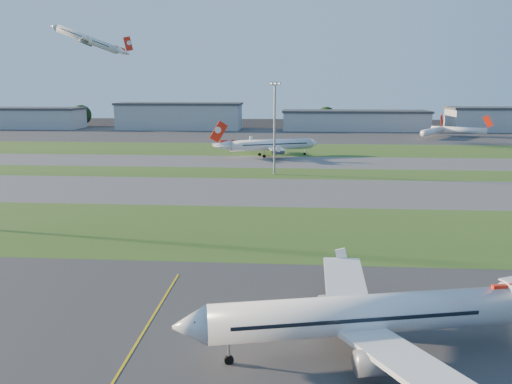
# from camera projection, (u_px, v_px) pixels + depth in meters

# --- Properties ---
(grass_strip_a) EXTENTS (300.00, 34.00, 0.01)m
(grass_strip_a) POSITION_uv_depth(u_px,v_px,m) (178.00, 228.00, 88.52)
(grass_strip_a) COLOR #32531B
(grass_strip_a) RESTS_ON ground
(taxiway_a) EXTENTS (300.00, 32.00, 0.01)m
(taxiway_a) POSITION_uv_depth(u_px,v_px,m) (209.00, 190.00, 120.70)
(taxiway_a) COLOR #515154
(taxiway_a) RESTS_ON ground
(grass_strip_b) EXTENTS (300.00, 18.00, 0.01)m
(grass_strip_b) POSITION_uv_depth(u_px,v_px,m) (223.00, 173.00, 145.09)
(grass_strip_b) COLOR #32531B
(grass_strip_b) RESTS_ON ground
(taxiway_b) EXTENTS (300.00, 26.00, 0.01)m
(taxiway_b) POSITION_uv_depth(u_px,v_px,m) (232.00, 161.00, 166.54)
(taxiway_b) COLOR #515154
(taxiway_b) RESTS_ON ground
(grass_strip_c) EXTENTS (300.00, 40.00, 0.01)m
(grass_strip_c) POSITION_uv_depth(u_px,v_px,m) (242.00, 149.00, 198.73)
(grass_strip_c) COLOR #32531B
(grass_strip_c) RESTS_ON ground
(apron_far) EXTENTS (400.00, 80.00, 0.01)m
(apron_far) POSITION_uv_depth(u_px,v_px,m) (253.00, 135.00, 257.25)
(apron_far) COLOR #333335
(apron_far) RESTS_ON ground
(airliner_parked) EXTENTS (35.25, 29.59, 11.14)m
(airliner_parked) POSITION_uv_depth(u_px,v_px,m) (366.00, 315.00, 46.33)
(airliner_parked) COLOR silver
(airliner_parked) RESTS_ON ground
(airliner_taxiing) EXTENTS (35.48, 30.10, 11.68)m
(airliner_taxiing) POSITION_uv_depth(u_px,v_px,m) (270.00, 145.00, 177.36)
(airliner_taxiing) COLOR silver
(airliner_taxiing) RESTS_ON ground
(airliner_departing) EXTENTS (36.01, 30.24, 11.36)m
(airliner_departing) POSITION_uv_depth(u_px,v_px,m) (88.00, 40.00, 242.34)
(airliner_departing) COLOR silver
(mini_jet_near) EXTENTS (16.98, 24.96, 9.48)m
(mini_jet_near) POSITION_uv_depth(u_px,v_px,m) (433.00, 131.00, 240.69)
(mini_jet_near) COLOR silver
(mini_jet_near) RESTS_ON ground
(mini_jet_far) EXTENTS (26.22, 14.75, 9.48)m
(mini_jet_far) POSITION_uv_depth(u_px,v_px,m) (459.00, 130.00, 246.89)
(mini_jet_far) COLOR silver
(mini_jet_far) RESTS_ON ground
(light_mast_centre) EXTENTS (3.20, 0.70, 25.80)m
(light_mast_centre) POSITION_uv_depth(u_px,v_px,m) (275.00, 122.00, 138.98)
(light_mast_centre) COLOR gray
(light_mast_centre) RESTS_ON ground
(hangar_far_west) EXTENTS (91.80, 23.00, 12.20)m
(hangar_far_west) POSITION_uv_depth(u_px,v_px,m) (6.00, 118.00, 295.80)
(hangar_far_west) COLOR gray
(hangar_far_west) RESTS_ON ground
(hangar_west) EXTENTS (71.40, 23.00, 15.20)m
(hangar_west) POSITION_uv_depth(u_px,v_px,m) (180.00, 116.00, 288.09)
(hangar_west) COLOR gray
(hangar_west) RESTS_ON ground
(hangar_east) EXTENTS (81.60, 23.00, 11.20)m
(hangar_east) POSITION_uv_depth(u_px,v_px,m) (354.00, 120.00, 281.46)
(hangar_east) COLOR gray
(hangar_east) RESTS_ON ground
(tree_west) EXTENTS (12.10, 12.10, 13.20)m
(tree_west) POSITION_uv_depth(u_px,v_px,m) (81.00, 115.00, 307.40)
(tree_west) COLOR black
(tree_west) RESTS_ON ground
(tree_mid_west) EXTENTS (9.90, 9.90, 10.80)m
(tree_mid_west) POSITION_uv_depth(u_px,v_px,m) (225.00, 118.00, 297.43)
(tree_mid_west) COLOR black
(tree_mid_west) RESTS_ON ground
(tree_mid_east) EXTENTS (11.55, 11.55, 12.60)m
(tree_mid_east) POSITION_uv_depth(u_px,v_px,m) (326.00, 117.00, 295.92)
(tree_mid_east) COLOR black
(tree_mid_east) RESTS_ON ground
(tree_east) EXTENTS (10.45, 10.45, 11.40)m
(tree_east) POSITION_uv_depth(u_px,v_px,m) (457.00, 118.00, 288.82)
(tree_east) COLOR black
(tree_east) RESTS_ON ground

